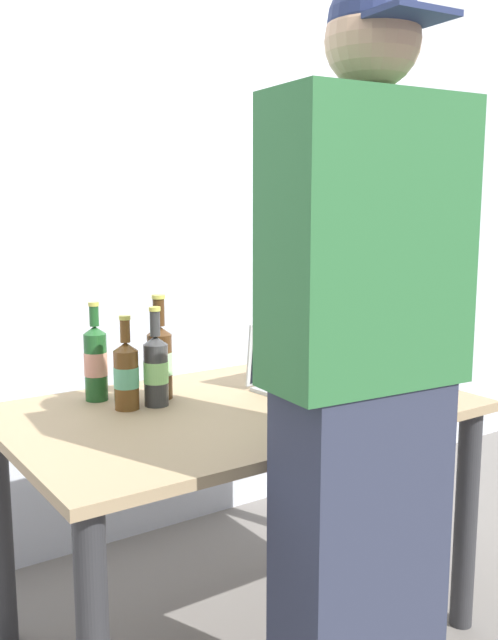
{
  "coord_description": "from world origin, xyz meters",
  "views": [
    {
      "loc": [
        -1.11,
        -1.68,
        1.33
      ],
      "look_at": [
        0.04,
        0.0,
        0.99
      ],
      "focal_mm": 39.5,
      "sensor_mm": 36.0,
      "label": 1
    }
  ],
  "objects_px": {
    "beer_bottle_dark": "(156,368)",
    "person_figure": "(363,400)",
    "laptop": "(305,374)",
    "beer_bottle_brown": "(160,359)",
    "beer_bottle_amber": "(96,361)",
    "beer_bottle_green": "(126,374)"
  },
  "relations": [
    {
      "from": "beer_bottle_dark",
      "to": "beer_bottle_amber",
      "type": "bearing_deg",
      "value": 128.87
    },
    {
      "from": "beer_bottle_dark",
      "to": "beer_bottle_brown",
      "type": "relative_size",
      "value": 0.92
    },
    {
      "from": "laptop",
      "to": "beer_bottle_green",
      "type": "relative_size",
      "value": 1.31
    },
    {
      "from": "beer_bottle_dark",
      "to": "beer_bottle_brown",
      "type": "xyz_separation_m",
      "value": [
        0.05,
        0.06,
        0.01
      ]
    },
    {
      "from": "laptop",
      "to": "beer_bottle_green",
      "type": "bearing_deg",
      "value": 170.12
    },
    {
      "from": "beer_bottle_brown",
      "to": "person_figure",
      "type": "distance_m",
      "value": 0.79
    },
    {
      "from": "laptop",
      "to": "person_figure",
      "type": "xyz_separation_m",
      "value": [
        -0.35,
        -0.63,
        0.12
      ]
    },
    {
      "from": "beer_bottle_dark",
      "to": "beer_bottle_green",
      "type": "height_order",
      "value": "beer_bottle_dark"
    },
    {
      "from": "beer_bottle_dark",
      "to": "beer_bottle_brown",
      "type": "distance_m",
      "value": 0.08
    },
    {
      "from": "beer_bottle_green",
      "to": "beer_bottle_amber",
      "type": "bearing_deg",
      "value": 104.34
    },
    {
      "from": "beer_bottle_amber",
      "to": "laptop",
      "type": "bearing_deg",
      "value": -21.34
    },
    {
      "from": "beer_bottle_dark",
      "to": "beer_bottle_green",
      "type": "bearing_deg",
      "value": 170.84
    },
    {
      "from": "beer_bottle_brown",
      "to": "beer_bottle_dark",
      "type": "bearing_deg",
      "value": -125.48
    },
    {
      "from": "beer_bottle_amber",
      "to": "beer_bottle_green",
      "type": "bearing_deg",
      "value": -75.66
    },
    {
      "from": "laptop",
      "to": "beer_bottle_brown",
      "type": "relative_size",
      "value": 1.13
    },
    {
      "from": "beer_bottle_dark",
      "to": "person_figure",
      "type": "xyz_separation_m",
      "value": [
        0.14,
        -0.72,
        0.05
      ]
    },
    {
      "from": "beer_bottle_dark",
      "to": "person_figure",
      "type": "distance_m",
      "value": 0.74
    },
    {
      "from": "beer_bottle_dark",
      "to": "person_figure",
      "type": "relative_size",
      "value": 0.16
    },
    {
      "from": "laptop",
      "to": "beer_bottle_green",
      "type": "height_order",
      "value": "beer_bottle_green"
    },
    {
      "from": "laptop",
      "to": "person_figure",
      "type": "height_order",
      "value": "person_figure"
    },
    {
      "from": "beer_bottle_dark",
      "to": "person_figure",
      "type": "height_order",
      "value": "person_figure"
    },
    {
      "from": "beer_bottle_brown",
      "to": "laptop",
      "type": "bearing_deg",
      "value": -18.62
    }
  ]
}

